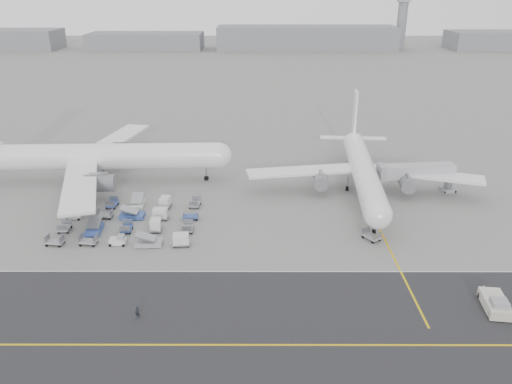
{
  "coord_description": "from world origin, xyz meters",
  "views": [
    {
      "loc": [
        9.31,
        -63.83,
        38.19
      ],
      "look_at": [
        9.17,
        12.0,
        6.46
      ],
      "focal_mm": 35.0,
      "sensor_mm": 36.0,
      "label": 1
    }
  ],
  "objects_px": {
    "control_tower": "(402,22)",
    "jet_bridge": "(417,173)",
    "ground_crew_a": "(138,312)",
    "pushback_tug": "(496,304)",
    "airliner_a": "(98,157)",
    "airliner_b": "(363,169)"
  },
  "relations": [
    {
      "from": "control_tower",
      "to": "jet_bridge",
      "type": "relative_size",
      "value": 1.95
    },
    {
      "from": "jet_bridge",
      "to": "ground_crew_a",
      "type": "height_order",
      "value": "jet_bridge"
    },
    {
      "from": "control_tower",
      "to": "pushback_tug",
      "type": "distance_m",
      "value": 283.17
    },
    {
      "from": "pushback_tug",
      "to": "ground_crew_a",
      "type": "relative_size",
      "value": 4.65
    },
    {
      "from": "airliner_a",
      "to": "ground_crew_a",
      "type": "distance_m",
      "value": 49.53
    },
    {
      "from": "airliner_b",
      "to": "jet_bridge",
      "type": "bearing_deg",
      "value": 1.61
    },
    {
      "from": "control_tower",
      "to": "pushback_tug",
      "type": "bearing_deg",
      "value": -102.36
    },
    {
      "from": "pushback_tug",
      "to": "ground_crew_a",
      "type": "bearing_deg",
      "value": -170.9
    },
    {
      "from": "control_tower",
      "to": "ground_crew_a",
      "type": "height_order",
      "value": "control_tower"
    },
    {
      "from": "airliner_a",
      "to": "ground_crew_a",
      "type": "bearing_deg",
      "value": -160.86
    },
    {
      "from": "airliner_b",
      "to": "ground_crew_a",
      "type": "height_order",
      "value": "airliner_b"
    },
    {
      "from": "airliner_a",
      "to": "jet_bridge",
      "type": "xyz_separation_m",
      "value": [
        63.82,
        -5.72,
        -1.29
      ]
    },
    {
      "from": "pushback_tug",
      "to": "ground_crew_a",
      "type": "distance_m",
      "value": 44.9
    },
    {
      "from": "jet_bridge",
      "to": "airliner_a",
      "type": "bearing_deg",
      "value": 168.96
    },
    {
      "from": "airliner_a",
      "to": "jet_bridge",
      "type": "distance_m",
      "value": 64.09
    },
    {
      "from": "airliner_a",
      "to": "airliner_b",
      "type": "bearing_deg",
      "value": -97.62
    },
    {
      "from": "pushback_tug",
      "to": "jet_bridge",
      "type": "relative_size",
      "value": 0.47
    },
    {
      "from": "control_tower",
      "to": "jet_bridge",
      "type": "height_order",
      "value": "control_tower"
    },
    {
      "from": "control_tower",
      "to": "airliner_a",
      "type": "xyz_separation_m",
      "value": [
        -123.22,
        -231.99,
        -10.78
      ]
    },
    {
      "from": "control_tower",
      "to": "ground_crew_a",
      "type": "bearing_deg",
      "value": -110.76
    },
    {
      "from": "control_tower",
      "to": "airliner_b",
      "type": "bearing_deg",
      "value": -106.43
    },
    {
      "from": "airliner_b",
      "to": "jet_bridge",
      "type": "height_order",
      "value": "airliner_b"
    }
  ]
}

